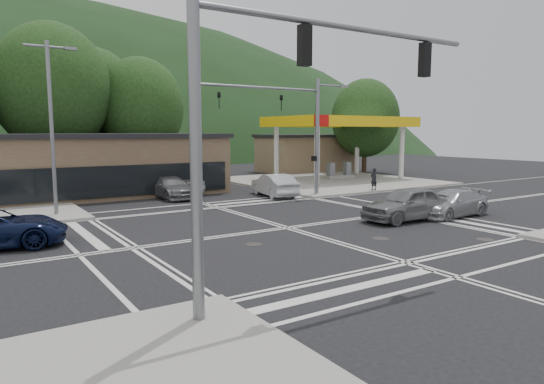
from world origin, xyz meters
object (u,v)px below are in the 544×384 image
car_grey_center (407,204)px  car_northbound (170,187)px  car_queue_b (183,181)px  pedestrian (374,179)px  car_silver_east (451,203)px  car_queue_a (274,185)px

car_grey_center → car_northbound: bearing=-152.3°
car_queue_b → car_northbound: (-1.80, -2.07, -0.10)m
car_northbound → pedestrian: bearing=-24.2°
car_grey_center → car_silver_east: bearing=82.3°
car_northbound → car_queue_b: bearing=45.4°
car_queue_a → car_queue_b: 6.92m
car_queue_a → pedestrian: (7.50, -1.98, 0.19)m
car_silver_east → car_queue_b: size_ratio=0.98×
car_silver_east → pedestrian: (3.95, 9.68, 0.28)m
car_grey_center → car_northbound: car_grey_center is taller
car_queue_b → car_silver_east: bearing=119.7°
car_silver_east → car_queue_a: (-3.55, 11.66, 0.09)m
car_queue_b → car_northbound: size_ratio=0.97×
car_queue_a → pedestrian: 7.76m
car_queue_a → car_grey_center: bearing=103.0°
car_grey_center → car_queue_a: 11.20m
car_silver_east → pedestrian: bearing=155.5°
pedestrian → car_queue_a: bearing=-16.5°
car_grey_center → car_northbound: size_ratio=0.98×
car_grey_center → car_queue_b: 17.23m
car_silver_east → car_queue_b: 18.74m
car_grey_center → pedestrian: size_ratio=3.02×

